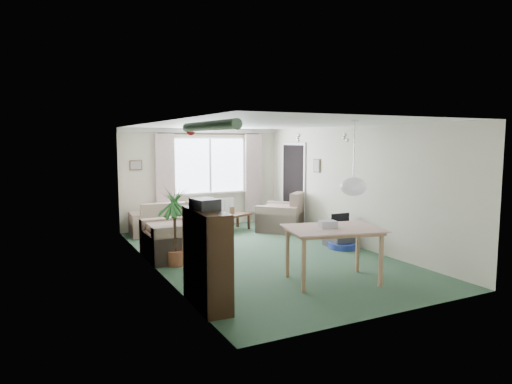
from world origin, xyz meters
name	(u,v)px	position (x,y,z in m)	size (l,w,h in m)	color
ground	(263,255)	(0.00, 0.00, 0.00)	(6.50, 6.50, 0.00)	#2E4E37
window	(210,165)	(0.20, 3.23, 1.50)	(1.80, 0.03, 1.30)	white
curtain_rod	(211,134)	(0.20, 3.15, 2.27)	(2.60, 0.03, 0.03)	black
curtain_left	(165,177)	(-0.95, 3.13, 1.27)	(0.45, 0.08, 2.00)	beige
curtain_right	(253,174)	(1.35, 3.13, 1.27)	(0.45, 0.08, 2.00)	beige
radiator	(211,210)	(0.20, 3.19, 0.40)	(1.20, 0.10, 0.55)	white
doorway	(294,186)	(1.99, 2.20, 1.00)	(0.03, 0.95, 2.00)	black
pendant_lamp	(353,187)	(0.20, -2.30, 1.48)	(0.36, 0.36, 0.36)	white
tinsel_garland	(209,126)	(-1.92, -2.30, 2.28)	(1.60, 1.60, 0.12)	#196626
bauble_cluster_a	(298,135)	(1.30, 0.90, 2.22)	(0.20, 0.20, 0.20)	silver
bauble_cluster_b	(346,135)	(1.60, -0.30, 2.22)	(0.20, 0.20, 0.20)	silver
wall_picture_back	(136,165)	(-1.60, 3.23, 1.55)	(0.28, 0.03, 0.22)	brown
wall_picture_right	(317,166)	(1.98, 1.20, 1.55)	(0.03, 0.24, 0.30)	brown
sofa	(164,218)	(-1.10, 2.75, 0.37)	(1.49, 0.79, 0.75)	beige
armchair_corner	(282,211)	(1.48, 1.89, 0.46)	(1.02, 0.97, 0.91)	beige
armchair_left	(175,231)	(-1.50, 0.59, 0.49)	(1.09, 1.03, 0.98)	beige
coffee_table	(232,222)	(0.44, 2.43, 0.19)	(0.86, 0.48, 0.39)	black
photo_frame	(232,210)	(0.46, 2.49, 0.47)	(0.12, 0.02, 0.16)	brown
bookshelf	(207,259)	(-1.84, -1.96, 0.62)	(0.34, 1.02, 1.25)	black
hifi_box	(205,204)	(-1.84, -1.92, 1.32)	(0.28, 0.35, 0.14)	#313136
houseplant	(175,226)	(-1.65, 0.06, 0.68)	(0.58, 0.58, 1.35)	#204F1B
dining_table	(333,255)	(0.21, -1.84, 0.40)	(1.28, 0.85, 0.80)	tan
gift_box	(328,225)	(0.15, -1.79, 0.86)	(0.25, 0.18, 0.12)	silver
tv_cube	(340,234)	(1.70, -0.06, 0.24)	(0.49, 0.54, 0.49)	#343539
pet_bed	(342,246)	(1.65, -0.21, 0.06)	(0.55, 0.55, 0.11)	#21219A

